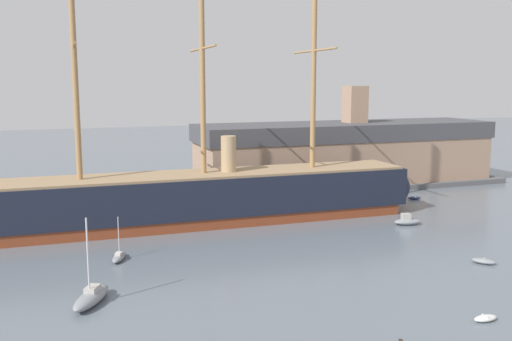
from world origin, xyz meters
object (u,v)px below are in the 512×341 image
tall_ship (204,197)px  dinghy_foreground_right (485,318)px  dinghy_mid_right (484,261)px  sailboat_alongside_bow (119,257)px  dinghy_far_right (414,198)px  sailboat_mid_left (91,297)px  dinghy_distant_centre (223,193)px  dockside_warehouse_right (345,154)px  motorboat_alongside_stern (407,221)px

tall_ship → dinghy_foreground_right: (11.80, -34.77, -3.05)m
dinghy_mid_right → tall_ship: bearing=130.9°
tall_ship → sailboat_alongside_bow: 16.48m
dinghy_mid_right → dinghy_far_right: size_ratio=1.14×
sailboat_mid_left → dinghy_distant_centre: 44.00m
dinghy_foreground_right → dinghy_far_right: dinghy_far_right is taller
dinghy_foreground_right → dinghy_mid_right: (9.15, 10.58, 0.04)m
sailboat_alongside_bow → dockside_warehouse_right: bearing=35.3°
sailboat_mid_left → dinghy_distant_centre: sailboat_mid_left is taller
sailboat_mid_left → dockside_warehouse_right: bearing=41.9°
tall_ship → sailboat_alongside_bow: size_ratio=14.60×
dinghy_mid_right → sailboat_alongside_bow: sailboat_alongside_bow is taller
sailboat_alongside_bow → dinghy_far_right: bearing=18.4°
dinghy_mid_right → dockside_warehouse_right: 42.02m
dinghy_foreground_right → sailboat_mid_left: sailboat_mid_left is taller
dinghy_far_right → dockside_warehouse_right: (-4.10, 13.63, 4.98)m
sailboat_mid_left → dinghy_far_right: bearing=27.9°
motorboat_alongside_stern → dinghy_far_right: size_ratio=1.73×
dinghy_far_right → dockside_warehouse_right: 15.08m
tall_ship → sailboat_mid_left: 26.46m
dinghy_foreground_right → sailboat_mid_left: (-26.51, 12.95, 0.36)m
motorboat_alongside_stern → dockside_warehouse_right: bearing=77.8°
dinghy_foreground_right → sailboat_alongside_bow: sailboat_alongside_bow is taller
tall_ship → sailboat_alongside_bow: (-11.49, -11.45, -2.91)m
sailboat_mid_left → dinghy_foreground_right: bearing=-26.0°
dinghy_far_right → sailboat_alongside_bow: bearing=-161.6°
dinghy_foreground_right → dinghy_distant_centre: 51.33m
dinghy_foreground_right → dinghy_far_right: size_ratio=0.94×
sailboat_mid_left → dinghy_far_right: 53.48m
dinghy_far_right → dockside_warehouse_right: size_ratio=0.04×
dinghy_mid_right → motorboat_alongside_stern: size_ratio=0.66×
dinghy_foreground_right → dockside_warehouse_right: bearing=72.1°
sailboat_mid_left → motorboat_alongside_stern: sailboat_mid_left is taller
dockside_warehouse_right → dinghy_far_right: bearing=-73.2°
sailboat_mid_left → dockside_warehouse_right: dockside_warehouse_right is taller
dinghy_foreground_right → sailboat_mid_left: size_ratio=0.28×
dinghy_foreground_right → dinghy_far_right: 43.29m
dinghy_far_right → dinghy_foreground_right: bearing=-118.6°
dinghy_far_right → dockside_warehouse_right: bearing=106.8°
sailboat_alongside_bow → motorboat_alongside_stern: size_ratio=1.22×
tall_ship → dockside_warehouse_right: 33.11m
dinghy_distant_centre → dinghy_far_right: bearing=-27.3°
motorboat_alongside_stern → dinghy_distant_centre: bearing=121.5°
dinghy_foreground_right → motorboat_alongside_stern: (10.99, 25.62, 0.26)m
dockside_warehouse_right → dinghy_mid_right: bearing=-100.3°
dinghy_far_right → motorboat_alongside_stern: bearing=-128.2°
dinghy_foreground_right → sailboat_alongside_bow: bearing=135.0°
tall_ship → dinghy_far_right: size_ratio=30.75×
dinghy_foreground_right → sailboat_mid_left: 29.51m
dinghy_mid_right → motorboat_alongside_stern: bearing=83.1°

